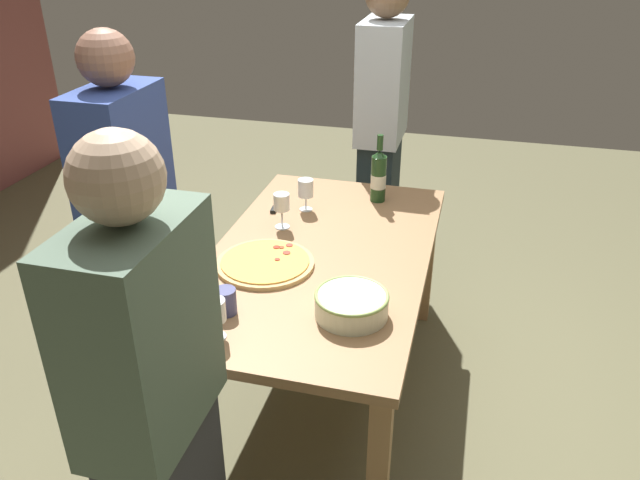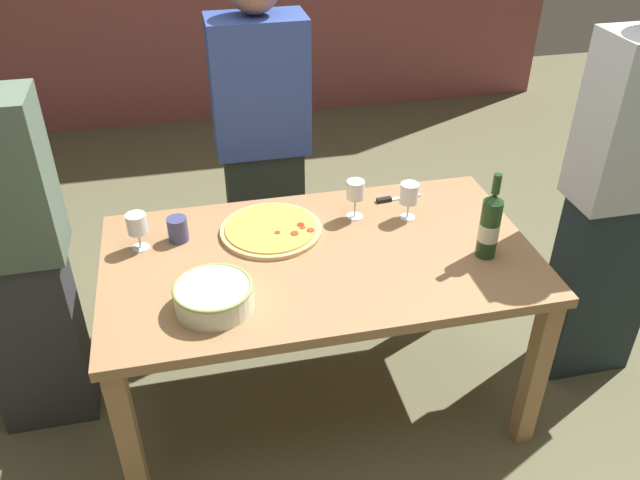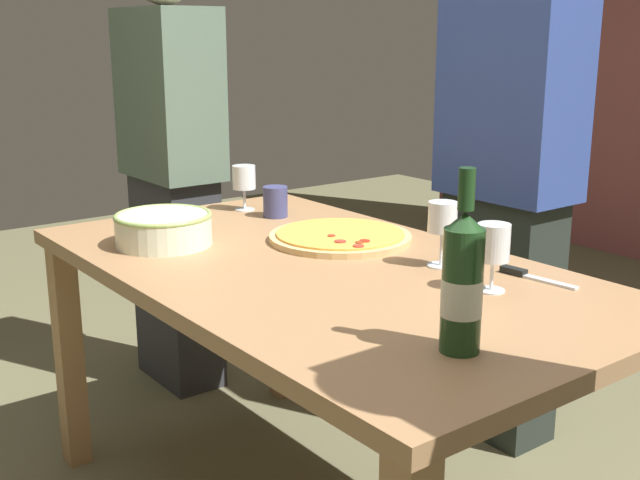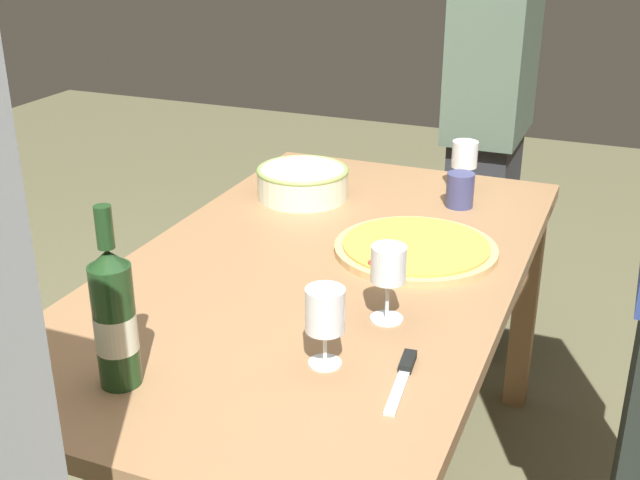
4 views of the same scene
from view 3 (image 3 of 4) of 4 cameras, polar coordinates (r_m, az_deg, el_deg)
dining_table at (r=2.02m, az=0.00°, el=-4.29°), size 1.60×0.90×0.75m
pizza at (r=2.22m, az=1.46°, el=0.25°), size 0.40×0.40×0.03m
serving_bowl at (r=2.20m, az=-11.14°, el=0.88°), size 0.26×0.26×0.09m
wine_bottle at (r=1.44m, az=10.15°, el=-2.99°), size 0.07×0.07×0.34m
wine_glass_near_pizza at (r=1.80m, az=12.31°, el=-0.30°), size 0.07×0.07×0.15m
wine_glass_by_bottle at (r=1.97m, az=8.76°, el=1.36°), size 0.07×0.07×0.16m
wine_glass_far_left at (r=2.59m, az=-5.46°, el=4.32°), size 0.07×0.07×0.15m
cup_amber at (r=2.50m, az=-3.22°, el=2.75°), size 0.08×0.08×0.10m
pizza_knife at (r=1.94m, az=14.65°, el=-2.46°), size 0.20×0.04×0.02m
person_guest_left at (r=2.59m, az=13.20°, el=3.53°), size 0.42×0.24×1.64m
person_guest_right at (r=2.98m, az=-10.52°, el=4.86°), size 0.42×0.24×1.62m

